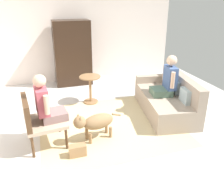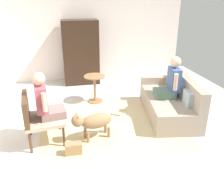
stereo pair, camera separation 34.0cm
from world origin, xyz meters
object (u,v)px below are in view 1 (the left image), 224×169
dog (95,122)px  person_on_couch (167,80)px  handbag (78,150)px  couch (167,100)px  round_end_table (90,87)px  armchair (37,118)px  armoire_cabinet (72,53)px  person_on_armchair (46,103)px

dog → person_on_couch: bearing=17.7°
person_on_couch → handbag: (-2.07, -0.91, -0.67)m
couch → person_on_couch: 0.47m
couch → dog: couch is taller
round_end_table → dog: size_ratio=0.74×
armchair → handbag: size_ratio=3.30×
armchair → dog: armchair is taller
round_end_table → armoire_cabinet: size_ratio=0.36×
dog → armoire_cabinet: 3.02m
person_on_armchair → dog: person_on_armchair is taller
armchair → handbag: 0.85m
dog → handbag: size_ratio=3.30×
person_on_couch → armoire_cabinet: bearing=123.8°
person_on_armchair → dog: 0.90m
couch → armchair: (-2.69, -0.45, 0.23)m
armchair → armoire_cabinet: size_ratio=0.49×
person_on_armchair → round_end_table: bearing=53.9°
person_on_armchair → handbag: person_on_armchair is taller
couch → person_on_couch: (-0.05, -0.01, 0.47)m
armchair → person_on_couch: size_ratio=1.05×
armchair → armoire_cabinet: bearing=70.6°
person_on_couch → round_end_table: (-1.44, 1.00, -0.37)m
person_on_couch → dog: size_ratio=0.95×
person_on_couch → couch: bearing=15.5°
couch → handbag: 2.32m
person_on_armchair → handbag: bearing=-50.5°
person_on_couch → armchair: bearing=-170.5°
person_on_armchair → armoire_cabinet: 2.98m
couch → armchair: size_ratio=2.10×
couch → person_on_couch: person_on_couch is taller
armchair → round_end_table: 1.87m
person_on_armchair → handbag: (0.40, -0.49, -0.67)m
person_on_armchair → armchair: bearing=-172.8°
armoire_cabinet → armchair: bearing=-109.4°
couch → handbag: bearing=-156.5°
armoire_cabinet → person_on_armchair: bearing=-106.6°
round_end_table → handbag: 2.03m
armchair → armoire_cabinet: 3.07m
round_end_table → handbag: size_ratio=2.44×
armoire_cabinet → handbag: size_ratio=6.68×
armchair → person_on_armchair: person_on_armchair is taller
dog → armoire_cabinet: bearing=88.7°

